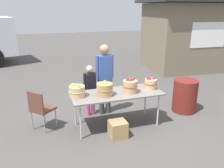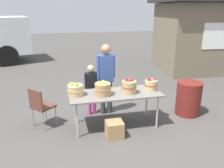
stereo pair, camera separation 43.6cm
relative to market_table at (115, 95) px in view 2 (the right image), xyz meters
The scene contains 12 objects.
ground_plane 0.71m from the market_table, ahead, with size 40.00×40.00×0.00m, color #474442.
market_table is the anchor object (origin of this frame).
apple_basket_green_0 0.83m from the market_table, behind, with size 0.33×0.33×0.28m.
apple_basket_green_1 0.33m from the market_table, 169.54° to the right, with size 0.34×0.34×0.30m.
apple_basket_red_0 0.34m from the market_table, 11.29° to the right, with size 0.31×0.31×0.32m.
apple_basket_red_1 0.81m from the market_table, ahead, with size 0.28×0.28×0.27m.
vendor_adult 0.72m from the market_table, 94.96° to the left, with size 0.44×0.25×1.66m.
child_customer 0.79m from the market_table, 120.61° to the left, with size 0.31×0.20×1.21m.
food_kiosk 5.90m from the market_table, 41.43° to the left, with size 3.69×3.13×2.74m.
folding_chair 1.58m from the market_table, 168.38° to the left, with size 0.57×0.57×0.86m.
trash_barrel 1.86m from the market_table, ahead, with size 0.58×0.58×0.79m, color maroon.
produce_crate 0.71m from the market_table, 105.94° to the right, with size 0.33×0.33×0.33m, color #A87F51.
Camera 2 is at (-1.07, -4.29, 2.42)m, focal length 36.56 mm.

